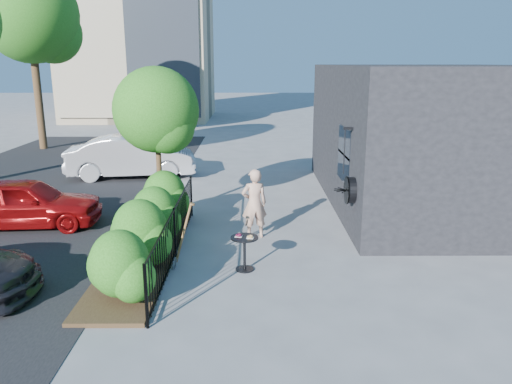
{
  "coord_description": "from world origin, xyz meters",
  "views": [
    {
      "loc": [
        0.16,
        -10.11,
        4.08
      ],
      "look_at": [
        0.25,
        0.94,
        1.2
      ],
      "focal_mm": 35.0,
      "sensor_mm": 36.0,
      "label": 1
    }
  ],
  "objects_px": {
    "cafe_table": "(245,247)",
    "shovel": "(182,239)",
    "street_tree_far": "(31,21)",
    "car_red": "(25,203)",
    "car_silver": "(132,157)",
    "patio_tree": "(159,115)",
    "woman": "(254,204)"
  },
  "relations": [
    {
      "from": "cafe_table",
      "to": "car_silver",
      "type": "relative_size",
      "value": 0.16
    },
    {
      "from": "street_tree_far",
      "to": "car_silver",
      "type": "distance_m",
      "value": 9.88
    },
    {
      "from": "patio_tree",
      "to": "street_tree_far",
      "type": "height_order",
      "value": "street_tree_far"
    },
    {
      "from": "shovel",
      "to": "car_silver",
      "type": "height_order",
      "value": "car_silver"
    },
    {
      "from": "patio_tree",
      "to": "shovel",
      "type": "bearing_deg",
      "value": -73.86
    },
    {
      "from": "patio_tree",
      "to": "shovel",
      "type": "relative_size",
      "value": 2.77
    },
    {
      "from": "woman",
      "to": "cafe_table",
      "type": "bearing_deg",
      "value": 72.87
    },
    {
      "from": "patio_tree",
      "to": "car_red",
      "type": "height_order",
      "value": "patio_tree"
    },
    {
      "from": "cafe_table",
      "to": "shovel",
      "type": "relative_size",
      "value": 0.53
    },
    {
      "from": "patio_tree",
      "to": "woman",
      "type": "relative_size",
      "value": 2.35
    },
    {
      "from": "cafe_table",
      "to": "street_tree_far",
      "type": "bearing_deg",
      "value": 124.11
    },
    {
      "from": "cafe_table",
      "to": "woman",
      "type": "relative_size",
      "value": 0.45
    },
    {
      "from": "patio_tree",
      "to": "shovel",
      "type": "distance_m",
      "value": 4.12
    },
    {
      "from": "patio_tree",
      "to": "cafe_table",
      "type": "relative_size",
      "value": 5.25
    },
    {
      "from": "cafe_table",
      "to": "car_red",
      "type": "bearing_deg",
      "value": 153.37
    },
    {
      "from": "patio_tree",
      "to": "street_tree_far",
      "type": "relative_size",
      "value": 0.48
    },
    {
      "from": "street_tree_far",
      "to": "shovel",
      "type": "xyz_separation_m",
      "value": [
        8.68,
        -14.58,
        -5.29
      ]
    },
    {
      "from": "car_silver",
      "to": "patio_tree",
      "type": "bearing_deg",
      "value": -165.97
    },
    {
      "from": "patio_tree",
      "to": "car_red",
      "type": "distance_m",
      "value": 4.03
    },
    {
      "from": "patio_tree",
      "to": "woman",
      "type": "xyz_separation_m",
      "value": [
        2.44,
        -1.51,
        -1.93
      ]
    },
    {
      "from": "car_red",
      "to": "street_tree_far",
      "type": "bearing_deg",
      "value": 16.06
    },
    {
      "from": "patio_tree",
      "to": "cafe_table",
      "type": "distance_m",
      "value": 4.72
    },
    {
      "from": "woman",
      "to": "car_silver",
      "type": "relative_size",
      "value": 0.37
    },
    {
      "from": "shovel",
      "to": "car_red",
      "type": "distance_m",
      "value": 5.12
    },
    {
      "from": "street_tree_far",
      "to": "car_red",
      "type": "bearing_deg",
      "value": -69.91
    },
    {
      "from": "woman",
      "to": "patio_tree",
      "type": "bearing_deg",
      "value": -42.95
    },
    {
      "from": "cafe_table",
      "to": "shovel",
      "type": "height_order",
      "value": "shovel"
    },
    {
      "from": "cafe_table",
      "to": "shovel",
      "type": "xyz_separation_m",
      "value": [
        -1.26,
        0.09,
        0.14
      ]
    },
    {
      "from": "cafe_table",
      "to": "woman",
      "type": "distance_m",
      "value": 2.01
    },
    {
      "from": "street_tree_far",
      "to": "car_silver",
      "type": "xyz_separation_m",
      "value": [
        5.72,
        -6.19,
        -5.16
      ]
    },
    {
      "from": "cafe_table",
      "to": "woman",
      "type": "bearing_deg",
      "value": 84.06
    },
    {
      "from": "street_tree_far",
      "to": "car_red",
      "type": "xyz_separation_m",
      "value": [
        4.34,
        -11.87,
        -5.28
      ]
    }
  ]
}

